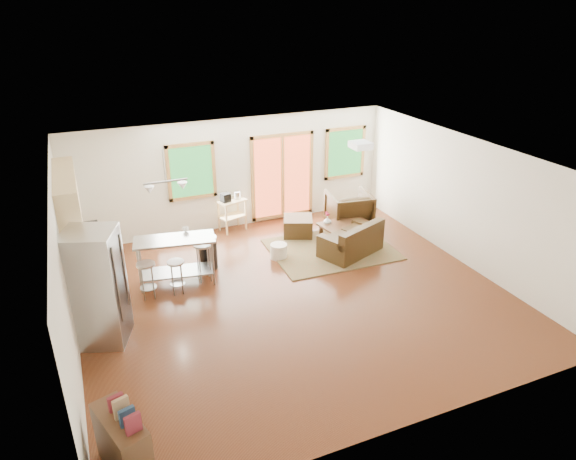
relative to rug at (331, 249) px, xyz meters
name	(u,v)px	position (x,y,z in m)	size (l,w,h in m)	color
floor	(294,295)	(-1.50, -1.41, -0.02)	(7.50, 7.00, 0.02)	#3E1C0E
ceiling	(295,159)	(-1.50, -1.41, 2.60)	(7.50, 7.00, 0.02)	white
back_wall	(234,174)	(-1.50, 2.10, 1.29)	(7.50, 0.02, 2.60)	silver
left_wall	(64,272)	(-5.26, -1.41, 1.29)	(0.02, 7.00, 2.60)	silver
right_wall	(465,201)	(2.26, -1.41, 1.29)	(0.02, 7.00, 2.60)	silver
front_wall	(415,345)	(-1.50, -4.92, 1.29)	(7.50, 0.02, 2.60)	silver
window_left	(191,171)	(-2.50, 2.05, 1.49)	(1.10, 0.05, 1.30)	#1B5322
french_doors	(282,176)	(-0.30, 2.05, 1.09)	(1.60, 0.05, 2.10)	#AB3F22
window_right	(345,153)	(1.40, 2.05, 1.49)	(1.10, 0.05, 1.30)	#1B5322
rug	(331,249)	(0.00, 0.00, 0.00)	(2.60, 2.00, 0.03)	#48663D
loveseat	(352,242)	(0.31, -0.35, 0.27)	(1.54, 1.21, 0.72)	black
coffee_table	(344,225)	(0.47, 0.30, 0.37)	(1.18, 0.80, 0.44)	#3E2615
armchair	(349,209)	(0.92, 0.91, 0.48)	(0.95, 0.89, 0.98)	black
ottoman	(298,226)	(-0.35, 1.00, 0.20)	(0.65, 0.65, 0.43)	black
pouf	(279,251)	(-1.20, 0.10, 0.14)	(0.35, 0.35, 0.31)	silver
vase	(327,220)	(0.13, 0.46, 0.50)	(0.20, 0.21, 0.30)	silver
book	(347,218)	(0.56, 0.35, 0.52)	(0.19, 0.02, 0.26)	maroon
cabinets	(82,245)	(-4.99, 0.29, 0.91)	(0.64, 2.24, 2.30)	#DDBC81
refrigerator	(97,288)	(-4.84, -1.43, 0.94)	(0.97, 0.95, 1.90)	#B7BABC
island	(176,253)	(-3.38, -0.12, 0.63)	(1.57, 0.85, 0.94)	#B7BABC
cup	(186,229)	(-3.11, 0.12, 0.99)	(0.11, 0.09, 0.11)	white
bar_stool_a	(147,272)	(-3.98, -0.44, 0.51)	(0.36, 0.36, 0.71)	#B7BABC
bar_stool_b	(176,270)	(-3.46, -0.48, 0.48)	(0.34, 0.34, 0.66)	#B7BABC
bar_stool_c	(203,253)	(-2.88, -0.21, 0.57)	(0.39, 0.39, 0.79)	#B7BABC
trash_can	(208,252)	(-2.67, 0.25, 0.34)	(0.49, 0.49, 0.69)	black
kitchen_cart	(231,204)	(-1.68, 1.85, 0.64)	(0.72, 0.57, 0.96)	#DDBC81
bookshelf	(123,444)	(-4.85, -4.19, 0.39)	(0.59, 0.94, 1.04)	#3E2615
ceiling_flush	(361,145)	(0.10, -0.81, 2.52)	(0.35, 0.35, 0.12)	white
pendant_light	(166,187)	(-3.40, 0.09, 1.88)	(0.80, 0.18, 0.79)	gray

